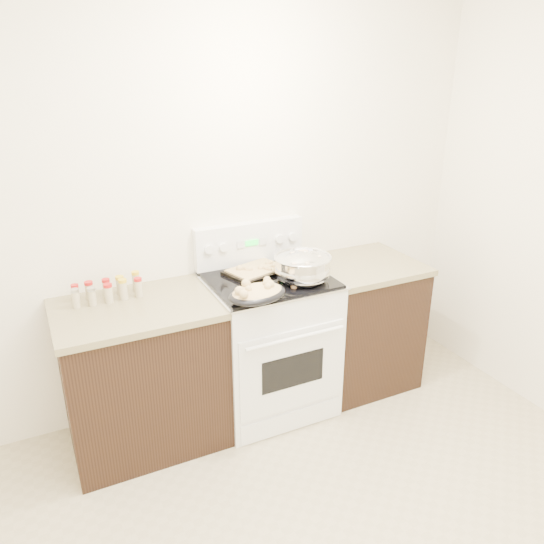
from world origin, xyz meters
TOP-DOWN VIEW (x-y plane):
  - room_shell at (0.00, 0.00)m, footprint 4.10×3.60m
  - counter_left at (-0.48, 1.43)m, footprint 0.93×0.67m
  - counter_right at (1.08, 1.43)m, footprint 0.73×0.67m
  - kitchen_range at (0.35, 1.42)m, footprint 0.78×0.73m
  - mixing_bowl at (0.52, 1.29)m, footprint 0.45×0.45m
  - roasting_pan at (0.14, 1.14)m, footprint 0.39×0.31m
  - baking_sheet at (0.32, 1.53)m, footprint 0.44×0.36m
  - wooden_spoon at (0.42, 1.25)m, footprint 0.05×0.26m
  - blue_ladle at (0.58, 1.23)m, footprint 0.22×0.17m
  - spice_jars at (-0.60, 1.58)m, footprint 0.40×0.15m

SIDE VIEW (x-z plane):
  - counter_left at x=-0.48m, z-range 0.00..0.92m
  - counter_right at x=1.08m, z-range 0.00..0.92m
  - kitchen_range at x=0.35m, z-range -0.12..1.10m
  - wooden_spoon at x=0.42m, z-range 0.93..0.98m
  - baking_sheet at x=0.32m, z-range 0.93..0.99m
  - blue_ladle at x=0.58m, z-range 0.93..1.02m
  - spice_jars at x=-0.60m, z-range 0.92..1.04m
  - roasting_pan at x=0.14m, z-range 0.93..1.05m
  - mixing_bowl at x=0.52m, z-range 0.92..1.13m
  - room_shell at x=0.00m, z-range 0.33..3.08m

